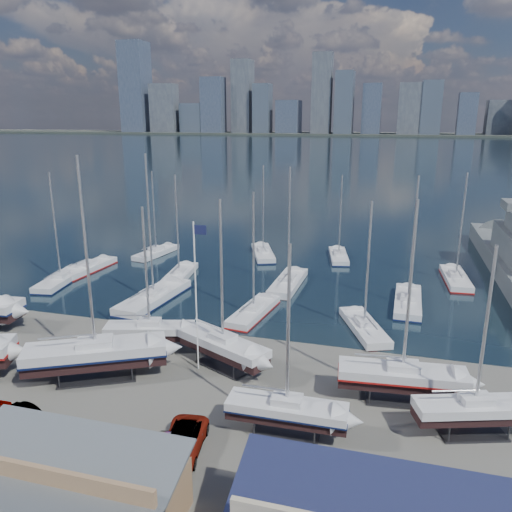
% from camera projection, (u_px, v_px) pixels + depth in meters
% --- Properties ---
extents(ground, '(1400.00, 1400.00, 0.00)m').
position_uv_depth(ground, '(181.00, 382.00, 40.86)').
color(ground, '#605E59').
rests_on(ground, ground).
extents(water, '(1400.00, 600.00, 0.40)m').
position_uv_depth(water, '(373.00, 150.00, 328.51)').
color(water, '#182A38').
rests_on(water, ground).
extents(far_shore, '(1400.00, 80.00, 2.20)m').
position_uv_depth(far_shore, '(384.00, 135.00, 569.39)').
color(far_shore, '#2D332D').
rests_on(far_shore, ground).
extents(skyline, '(639.14, 43.80, 107.69)m').
position_uv_depth(skyline, '(379.00, 100.00, 555.37)').
color(skyline, '#475166').
rests_on(skyline, far_shore).
extents(shed_grey, '(12.60, 8.40, 4.17)m').
position_uv_depth(shed_grey, '(52.00, 500.00, 25.44)').
color(shed_grey, '#8C6B4C').
rests_on(shed_grey, ground).
extents(sailboat_cradle_2, '(8.47, 4.40, 13.52)m').
position_uv_depth(sailboat_cradle_2, '(150.00, 330.00, 46.15)').
color(sailboat_cradle_2, '#2D2D33').
rests_on(sailboat_cradle_2, ground).
extents(sailboat_cradle_3, '(11.63, 8.13, 18.31)m').
position_uv_depth(sailboat_cradle_3, '(96.00, 354.00, 41.05)').
color(sailboat_cradle_3, '#2D2D33').
rests_on(sailboat_cradle_3, ground).
extents(sailboat_cradle_4, '(9.15, 6.16, 14.72)m').
position_uv_depth(sailboat_cradle_4, '(223.00, 346.00, 42.89)').
color(sailboat_cradle_4, '#2D2D33').
rests_on(sailboat_cradle_4, ground).
extents(sailboat_cradle_5, '(8.28, 2.44, 13.52)m').
position_uv_depth(sailboat_cradle_5, '(287.00, 410.00, 33.58)').
color(sailboat_cradle_5, '#2D2D33').
rests_on(sailboat_cradle_5, ground).
extents(sailboat_cradle_6, '(9.82, 3.56, 15.57)m').
position_uv_depth(sailboat_cradle_6, '(402.00, 377.00, 37.70)').
color(sailboat_cradle_6, '#2D2D33').
rests_on(sailboat_cradle_6, ground).
extents(sailboat_cradle_7, '(8.40, 4.67, 13.42)m').
position_uv_depth(sailboat_cradle_7, '(475.00, 409.00, 33.69)').
color(sailboat_cradle_7, '#2D2D33').
rests_on(sailboat_cradle_7, ground).
extents(sailboat_moored_0, '(4.22, 10.38, 15.07)m').
position_uv_depth(sailboat_moored_0, '(61.00, 281.00, 65.24)').
color(sailboat_moored_0, black).
rests_on(sailboat_moored_0, water).
extents(sailboat_moored_1, '(3.57, 10.14, 14.88)m').
position_uv_depth(sailboat_moored_1, '(88.00, 269.00, 70.24)').
color(sailboat_moored_1, black).
rests_on(sailboat_moored_1, water).
extents(sailboat_moored_2, '(4.07, 9.40, 13.74)m').
position_uv_depth(sailboat_moored_2, '(156.00, 253.00, 78.25)').
color(sailboat_moored_2, black).
rests_on(sailboat_moored_2, water).
extents(sailboat_moored_3, '(4.63, 12.32, 17.99)m').
position_uv_depth(sailboat_moored_3, '(154.00, 299.00, 58.59)').
color(sailboat_moored_3, black).
rests_on(sailboat_moored_3, water).
extents(sailboat_moored_4, '(3.88, 9.90, 14.56)m').
position_uv_depth(sailboat_moored_4, '(179.00, 276.00, 67.05)').
color(sailboat_moored_4, black).
rests_on(sailboat_moored_4, water).
extents(sailboat_moored_5, '(6.14, 10.16, 14.70)m').
position_uv_depth(sailboat_moored_5, '(263.00, 254.00, 77.76)').
color(sailboat_moored_5, black).
rests_on(sailboat_moored_5, water).
extents(sailboat_moored_6, '(3.92, 9.78, 14.21)m').
position_uv_depth(sailboat_moored_6, '(254.00, 313.00, 54.59)').
color(sailboat_moored_6, black).
rests_on(sailboat_moored_6, water).
extents(sailboat_moored_7, '(3.26, 10.63, 15.93)m').
position_uv_depth(sailboat_moored_7, '(288.00, 284.00, 63.88)').
color(sailboat_moored_7, black).
rests_on(sailboat_moored_7, water).
extents(sailboat_moored_8, '(4.16, 9.26, 13.38)m').
position_uv_depth(sailboat_moored_8, '(339.00, 257.00, 76.25)').
color(sailboat_moored_8, black).
rests_on(sailboat_moored_8, water).
extents(sailboat_moored_9, '(5.91, 9.55, 13.98)m').
position_uv_depth(sailboat_moored_9, '(364.00, 328.00, 50.57)').
color(sailboat_moored_9, black).
rests_on(sailboat_moored_9, water).
extents(sailboat_moored_10, '(3.19, 10.53, 15.63)m').
position_uv_depth(sailboat_moored_10, '(408.00, 303.00, 57.35)').
color(sailboat_moored_10, black).
rests_on(sailboat_moored_10, water).
extents(sailboat_moored_11, '(3.46, 10.19, 14.99)m').
position_uv_depth(sailboat_moored_11, '(455.00, 280.00, 65.64)').
color(sailboat_moored_11, black).
rests_on(sailboat_moored_11, water).
extents(car_b, '(4.56, 2.52, 1.43)m').
position_uv_depth(car_b, '(27.00, 419.00, 34.76)').
color(car_b, gray).
rests_on(car_b, ground).
extents(car_c, '(3.28, 5.77, 1.52)m').
position_uv_depth(car_c, '(182.00, 442.00, 32.20)').
color(car_c, gray).
rests_on(car_c, ground).
extents(car_d, '(3.12, 5.25, 1.43)m').
position_uv_depth(car_d, '(167.00, 465.00, 30.14)').
color(car_d, gray).
rests_on(car_d, ground).
extents(flagpole, '(1.14, 0.12, 12.98)m').
position_uv_depth(flagpole, '(197.00, 286.00, 41.06)').
color(flagpole, white).
rests_on(flagpole, ground).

